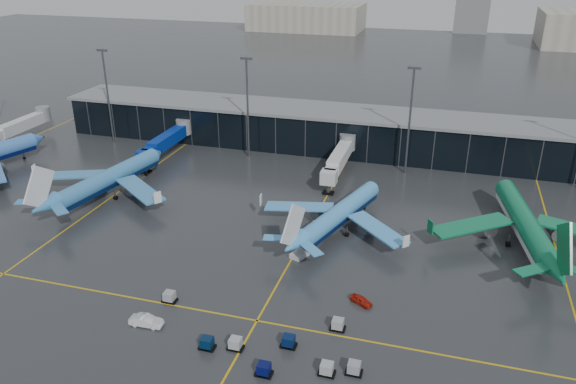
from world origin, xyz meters
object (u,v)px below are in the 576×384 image
(baggage_carts, at_px, (271,344))
(airliner_aer_lingus, at_px, (527,210))
(mobile_airstair, at_px, (299,253))
(service_van_red, at_px, (361,300))
(service_van_white, at_px, (146,321))
(airliner_arkefly, at_px, (109,168))
(airliner_klm_near, at_px, (341,203))

(baggage_carts, bearing_deg, airliner_aer_lingus, 49.73)
(mobile_airstair, xyz_separation_m, service_van_red, (12.87, -11.00, -0.14))
(service_van_red, xyz_separation_m, service_van_white, (-28.91, -14.13, 0.18))
(airliner_aer_lingus, relative_size, service_van_white, 8.49)
(airliner_aer_lingus, relative_size, baggage_carts, 1.30)
(airliner_arkefly, height_order, airliner_klm_near, airliner_arkefly)
(baggage_carts, bearing_deg, service_van_red, 53.68)
(mobile_airstair, bearing_deg, baggage_carts, -61.44)
(service_van_red, bearing_deg, airliner_klm_near, 49.27)
(airliner_arkefly, relative_size, airliner_klm_near, 1.11)
(airliner_arkefly, distance_m, baggage_carts, 63.40)
(service_van_white, bearing_deg, mobile_airstair, -35.84)
(service_van_red, bearing_deg, airliner_arkefly, 96.92)
(mobile_airstair, relative_size, service_van_white, 0.77)
(airliner_arkefly, relative_size, service_van_red, 10.89)
(airliner_arkefly, bearing_deg, baggage_carts, -28.95)
(airliner_arkefly, height_order, airliner_aer_lingus, airliner_aer_lingus)
(airliner_arkefly, xyz_separation_m, service_van_red, (59.72, -25.34, -5.58))
(airliner_klm_near, xyz_separation_m, service_van_red, (8.15, -23.21, -4.98))
(service_van_red, relative_size, service_van_white, 0.75)
(airliner_klm_near, relative_size, mobile_airstair, 9.63)
(airliner_arkefly, xyz_separation_m, airliner_klm_near, (51.57, -2.13, -0.60))
(airliner_klm_near, distance_m, baggage_carts, 37.35)
(mobile_airstair, height_order, service_van_red, mobile_airstair)
(baggage_carts, bearing_deg, airliner_klm_near, 86.95)
(service_van_white, bearing_deg, airliner_arkefly, 34.69)
(mobile_airstair, height_order, service_van_white, mobile_airstair)
(airliner_aer_lingus, height_order, baggage_carts, airliner_aer_lingus)
(service_van_white, bearing_deg, baggage_carts, -92.20)
(service_van_red, bearing_deg, service_van_white, 145.96)
(airliner_arkefly, xyz_separation_m, baggage_carts, (49.60, -39.11, -5.45))
(mobile_airstair, bearing_deg, service_van_white, -100.32)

